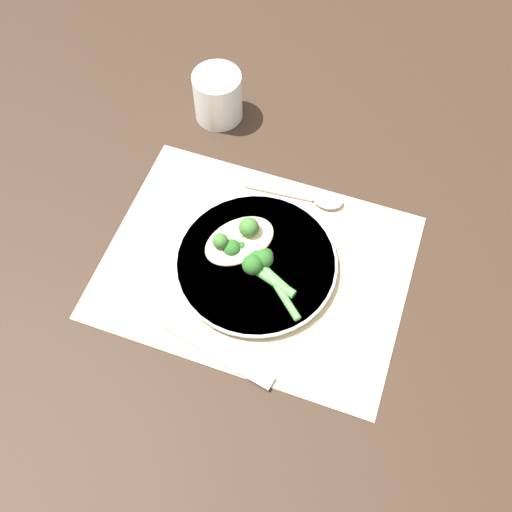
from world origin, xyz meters
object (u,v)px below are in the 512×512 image
Objects in this scene: knife at (214,351)px; broccoli_stalk_right at (268,268)px; chicken_fillet at (240,241)px; plate at (256,263)px; water_glass at (218,96)px; broccoli_stalk_rear at (258,268)px; broccoli_stalk_front at (245,253)px; spoon at (317,198)px.

broccoli_stalk_right is at bearing 177.81° from knife.
chicken_fillet reaches higher than knife.
plate is 0.32m from water_glass.
broccoli_stalk_right is 0.52× the size of knife.
chicken_fillet is 1.41× the size of broccoli_stalk_right.
broccoli_stalk_rear is (-0.04, 0.04, 0.00)m from chicken_fillet.
water_glass reaches higher than chicken_fillet.
plate reaches higher than knife.
chicken_fillet reaches higher than plate.
broccoli_stalk_front is 0.73× the size of spoon.
water_glass is at bearing 48.50° from broccoli_stalk_rear.
chicken_fillet is 0.06m from broccoli_stalk_rear.
broccoli_stalk_right reaches higher than knife.
water_glass is (0.15, -0.27, 0.02)m from broccoli_stalk_front.
broccoli_stalk_front is at bearing 115.37° from broccoli_stalk_right.
broccoli_stalk_right is (-0.01, -0.01, -0.00)m from broccoli_stalk_rear.
spoon is at bearing -109.91° from plate.
water_glass is (0.13, -0.25, 0.02)m from chicken_fillet.
plate is 1.49× the size of spoon.
broccoli_stalk_rear reaches higher than broccoli_stalk_right.
knife is (-0.01, 0.15, -0.02)m from broccoli_stalk_front.
knife is (0.02, 0.13, -0.02)m from broccoli_stalk_rear.
broccoli_stalk_rear reaches higher than spoon.
broccoli_stalk_front is (-0.02, 0.02, 0.00)m from chicken_fillet.
knife is at bearing -16.54° from spoon.
spoon is at bearing 179.16° from knife.
broccoli_stalk_right is (-0.02, 0.01, 0.02)m from plate.
knife is at bearing -150.35° from broccoli_stalk_front.
broccoli_stalk_right is at bearing 151.69° from chicken_fillet.
broccoli_stalk_front is 1.25× the size of broccoli_stalk_right.
broccoli_stalk_rear is 0.02m from broccoli_stalk_right.
knife is at bearing 86.27° from plate.
water_glass reaches higher than knife.
broccoli_stalk_rear is 0.33m from water_glass.
spoon is at bearing 0.47° from broccoli_stalk_front.
broccoli_stalk_right is 0.58× the size of spoon.
chicken_fillet is at bearing -30.31° from plate.
broccoli_stalk_rear reaches higher than knife.
knife is 0.30m from spoon.
chicken_fillet is at bearing 117.62° from water_glass.
spoon is at bearing 150.41° from water_glass.
broccoli_stalk_front is 0.04m from broccoli_stalk_right.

